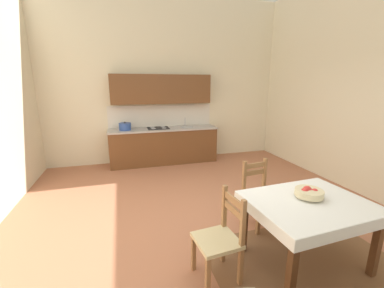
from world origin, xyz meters
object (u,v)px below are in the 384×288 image
(dining_chair_tv_side, at_px, (220,238))
(fruit_bowl, at_px, (309,193))
(kitchen_cabinetry, at_px, (163,130))
(dining_table, at_px, (308,212))
(dining_chair_kitchen_side, at_px, (260,195))

(dining_chair_tv_side, distance_m, fruit_bowl, 1.11)
(kitchen_cabinetry, distance_m, dining_chair_tv_side, 4.04)
(dining_table, bearing_deg, dining_chair_tv_side, 175.81)
(kitchen_cabinetry, bearing_deg, dining_table, -77.81)
(dining_chair_tv_side, relative_size, fruit_bowl, 3.10)
(dining_chair_tv_side, height_order, fruit_bowl, dining_chair_tv_side)
(dining_table, bearing_deg, dining_chair_kitchen_side, 94.42)
(dining_chair_kitchen_side, bearing_deg, dining_table, -85.58)
(fruit_bowl, bearing_deg, dining_table, -124.41)
(dining_chair_kitchen_side, xyz_separation_m, fruit_bowl, (0.12, -0.78, 0.37))
(kitchen_cabinetry, xyz_separation_m, dining_chair_kitchen_side, (0.82, -3.24, -0.41))
(dining_table, distance_m, dining_chair_tv_side, 1.01)
(dining_table, relative_size, fruit_bowl, 4.37)
(kitchen_cabinetry, bearing_deg, dining_chair_tv_side, -91.53)
(dining_table, xyz_separation_m, fruit_bowl, (0.05, 0.07, 0.19))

